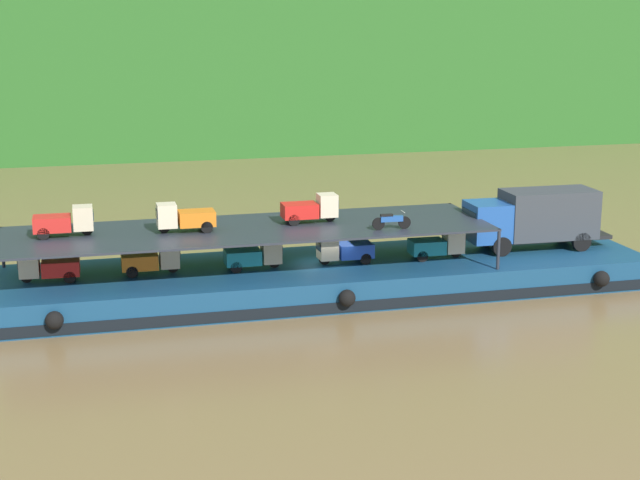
{
  "coord_description": "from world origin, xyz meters",
  "views": [
    {
      "loc": [
        -11.99,
        -45.48,
        14.05
      ],
      "look_at": [
        -0.28,
        0.0,
        2.7
      ],
      "focal_mm": 55.3,
      "sensor_mm": 36.0,
      "label": 1
    }
  ],
  "objects_px": {
    "mini_truck_lower_aft": "(152,259)",
    "mini_truck_lower_stern": "(48,267)",
    "cargo_barge": "(326,278)",
    "mini_truck_upper_mid": "(185,217)",
    "motorcycle_upper_port": "(391,221)",
    "mini_truck_lower_bow": "(438,245)",
    "mini_truck_lower_mid": "(254,255)",
    "mini_truck_lower_fore": "(344,250)",
    "mini_truck_upper_fore": "(311,209)",
    "covered_lorry": "(534,217)",
    "mini_truck_upper_stern": "(65,222)"
  },
  "relations": [
    {
      "from": "mini_truck_lower_fore",
      "to": "motorcycle_upper_port",
      "type": "height_order",
      "value": "motorcycle_upper_port"
    },
    {
      "from": "covered_lorry",
      "to": "mini_truck_upper_fore",
      "type": "xyz_separation_m",
      "value": [
        -11.89,
        0.37,
        1.0
      ]
    },
    {
      "from": "mini_truck_lower_mid",
      "to": "mini_truck_lower_fore",
      "type": "height_order",
      "value": "same"
    },
    {
      "from": "cargo_barge",
      "to": "mini_truck_upper_mid",
      "type": "relative_size",
      "value": 11.85
    },
    {
      "from": "mini_truck_lower_stern",
      "to": "motorcycle_upper_port",
      "type": "relative_size",
      "value": 1.46
    },
    {
      "from": "covered_lorry",
      "to": "mini_truck_lower_bow",
      "type": "relative_size",
      "value": 2.84
    },
    {
      "from": "mini_truck_lower_bow",
      "to": "mini_truck_upper_mid",
      "type": "height_order",
      "value": "mini_truck_upper_mid"
    },
    {
      "from": "mini_truck_lower_mid",
      "to": "mini_truck_upper_fore",
      "type": "distance_m",
      "value": 3.64
    },
    {
      "from": "cargo_barge",
      "to": "mini_truck_lower_mid",
      "type": "xyz_separation_m",
      "value": [
        -3.61,
        -0.13,
        1.44
      ]
    },
    {
      "from": "covered_lorry",
      "to": "mini_truck_upper_stern",
      "type": "xyz_separation_m",
      "value": [
        -23.62,
        0.36,
        1.0
      ]
    },
    {
      "from": "mini_truck_lower_aft",
      "to": "mini_truck_lower_bow",
      "type": "distance_m",
      "value": 14.2
    },
    {
      "from": "mini_truck_lower_aft",
      "to": "motorcycle_upper_port",
      "type": "relative_size",
      "value": 1.45
    },
    {
      "from": "mini_truck_lower_mid",
      "to": "mini_truck_upper_stern",
      "type": "xyz_separation_m",
      "value": [
        -8.75,
        0.64,
        2.0
      ]
    },
    {
      "from": "mini_truck_lower_fore",
      "to": "covered_lorry",
      "type": "bearing_deg",
      "value": 1.79
    },
    {
      "from": "mini_truck_upper_stern",
      "to": "mini_truck_upper_mid",
      "type": "bearing_deg",
      "value": -4.94
    },
    {
      "from": "cargo_barge",
      "to": "mini_truck_upper_fore",
      "type": "distance_m",
      "value": 3.54
    },
    {
      "from": "mini_truck_lower_bow",
      "to": "mini_truck_upper_mid",
      "type": "xyz_separation_m",
      "value": [
        -12.58,
        0.46,
        2.0
      ]
    },
    {
      "from": "motorcycle_upper_port",
      "to": "cargo_barge",
      "type": "bearing_deg",
      "value": 144.71
    },
    {
      "from": "cargo_barge",
      "to": "mini_truck_lower_mid",
      "type": "bearing_deg",
      "value": -177.95
    },
    {
      "from": "mini_truck_lower_bow",
      "to": "mini_truck_upper_mid",
      "type": "bearing_deg",
      "value": 177.93
    },
    {
      "from": "mini_truck_lower_bow",
      "to": "mini_truck_lower_fore",
      "type": "bearing_deg",
      "value": 177.06
    },
    {
      "from": "mini_truck_upper_fore",
      "to": "motorcycle_upper_port",
      "type": "bearing_deg",
      "value": -36.15
    },
    {
      "from": "cargo_barge",
      "to": "mini_truck_lower_stern",
      "type": "bearing_deg",
      "value": 179.55
    },
    {
      "from": "mini_truck_lower_fore",
      "to": "mini_truck_upper_fore",
      "type": "distance_m",
      "value": 2.6
    },
    {
      "from": "mini_truck_lower_aft",
      "to": "mini_truck_lower_fore",
      "type": "xyz_separation_m",
      "value": [
        9.36,
        -0.42,
        0.0
      ]
    },
    {
      "from": "mini_truck_lower_fore",
      "to": "motorcycle_upper_port",
      "type": "relative_size",
      "value": 1.45
    },
    {
      "from": "cargo_barge",
      "to": "mini_truck_upper_mid",
      "type": "distance_m",
      "value": 7.68
    },
    {
      "from": "covered_lorry",
      "to": "mini_truck_lower_mid",
      "type": "bearing_deg",
      "value": -178.91
    },
    {
      "from": "mini_truck_lower_stern",
      "to": "mini_truck_lower_fore",
      "type": "bearing_deg",
      "value": -1.11
    },
    {
      "from": "cargo_barge",
      "to": "mini_truck_lower_aft",
      "type": "height_order",
      "value": "mini_truck_lower_aft"
    },
    {
      "from": "mini_truck_lower_bow",
      "to": "mini_truck_lower_stern",
      "type": "bearing_deg",
      "value": 178.42
    },
    {
      "from": "mini_truck_upper_stern",
      "to": "motorcycle_upper_port",
      "type": "relative_size",
      "value": 1.45
    },
    {
      "from": "mini_truck_lower_fore",
      "to": "mini_truck_lower_mid",
      "type": "bearing_deg",
      "value": 179.46
    },
    {
      "from": "mini_truck_lower_stern",
      "to": "mini_truck_lower_fore",
      "type": "xyz_separation_m",
      "value": [
        14.1,
        -0.27,
        0.0
      ]
    },
    {
      "from": "covered_lorry",
      "to": "motorcycle_upper_port",
      "type": "bearing_deg",
      "value": -166.31
    },
    {
      "from": "mini_truck_lower_aft",
      "to": "mini_truck_lower_fore",
      "type": "distance_m",
      "value": 9.37
    },
    {
      "from": "cargo_barge",
      "to": "mini_truck_lower_aft",
      "type": "relative_size",
      "value": 11.79
    },
    {
      "from": "mini_truck_lower_mid",
      "to": "mini_truck_lower_bow",
      "type": "bearing_deg",
      "value": -1.78
    },
    {
      "from": "covered_lorry",
      "to": "mini_truck_upper_stern",
      "type": "height_order",
      "value": "mini_truck_upper_stern"
    },
    {
      "from": "mini_truck_lower_aft",
      "to": "mini_truck_lower_stern",
      "type": "bearing_deg",
      "value": -178.3
    },
    {
      "from": "covered_lorry",
      "to": "mini_truck_lower_fore",
      "type": "distance_m",
      "value": 10.43
    },
    {
      "from": "cargo_barge",
      "to": "motorcycle_upper_port",
      "type": "xyz_separation_m",
      "value": [
        2.72,
        -1.93,
        3.18
      ]
    },
    {
      "from": "covered_lorry",
      "to": "mini_truck_lower_stern",
      "type": "bearing_deg",
      "value": -179.88
    },
    {
      "from": "covered_lorry",
      "to": "motorcycle_upper_port",
      "type": "distance_m",
      "value": 8.82
    },
    {
      "from": "mini_truck_lower_aft",
      "to": "mini_truck_upper_fore",
      "type": "height_order",
      "value": "mini_truck_upper_fore"
    },
    {
      "from": "mini_truck_lower_aft",
      "to": "mini_truck_lower_fore",
      "type": "relative_size",
      "value": 1.0
    },
    {
      "from": "motorcycle_upper_port",
      "to": "mini_truck_lower_stern",
      "type": "bearing_deg",
      "value": 172.74
    },
    {
      "from": "mini_truck_lower_mid",
      "to": "mini_truck_upper_fore",
      "type": "xyz_separation_m",
      "value": [
        2.98,
        0.65,
        2.0
      ]
    },
    {
      "from": "mini_truck_lower_stern",
      "to": "motorcycle_upper_port",
      "type": "distance_m",
      "value": 16.16
    },
    {
      "from": "mini_truck_lower_fore",
      "to": "mini_truck_lower_aft",
      "type": "bearing_deg",
      "value": 177.46
    }
  ]
}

